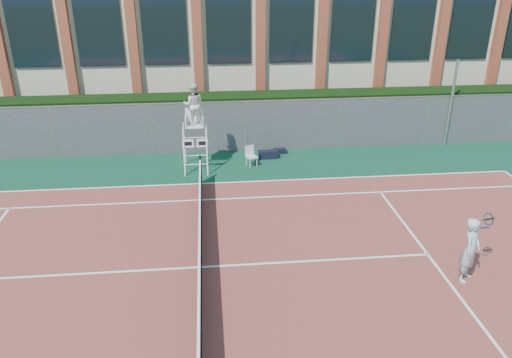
{
  "coord_description": "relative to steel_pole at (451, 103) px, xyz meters",
  "views": [
    {
      "loc": [
        0.37,
        -11.48,
        7.75
      ],
      "look_at": [
        1.81,
        3.0,
        1.24
      ],
      "focal_mm": 35.0,
      "sensor_mm": 36.0,
      "label": 1
    }
  ],
  "objects": [
    {
      "name": "fence",
      "position": [
        -10.9,
        0.1,
        -0.8
      ],
      "size": [
        40.0,
        0.06,
        2.2
      ],
      "primitive_type": null,
      "color": "#595E60",
      "rests_on": "ground"
    },
    {
      "name": "sports_bag_far",
      "position": [
        -7.54,
        -0.37,
        -1.79
      ],
      "size": [
        0.55,
        0.27,
        0.22
      ],
      "primitive_type": "cube",
      "rotation": [
        0.0,
        0.0,
        0.06
      ],
      "color": "black",
      "rests_on": "apron"
    },
    {
      "name": "ground",
      "position": [
        -10.9,
        -8.7,
        -1.9
      ],
      "size": [
        120.0,
        120.0,
        0.0
      ],
      "primitive_type": "plane",
      "color": "#233814"
    },
    {
      "name": "tennis_net",
      "position": [
        -10.9,
        -8.7,
        -1.37
      ],
      "size": [
        0.1,
        11.3,
        1.1
      ],
      "color": "black",
      "rests_on": "ground"
    },
    {
      "name": "plastic_chair",
      "position": [
        -8.9,
        -1.6,
        -1.41
      ],
      "size": [
        0.51,
        0.51,
        0.83
      ],
      "color": "silver",
      "rests_on": "apron"
    },
    {
      "name": "building",
      "position": [
        -10.9,
        9.25,
        2.24
      ],
      "size": [
        45.0,
        10.6,
        8.22
      ],
      "color": "beige",
      "rests_on": "ground"
    },
    {
      "name": "apron",
      "position": [
        -10.9,
        -7.7,
        -1.9
      ],
      "size": [
        36.0,
        20.0,
        0.01
      ],
      "primitive_type": "cube",
      "color": "#0D3A28",
      "rests_on": "ground"
    },
    {
      "name": "tennis_court",
      "position": [
        -10.9,
        -8.7,
        -1.88
      ],
      "size": [
        23.77,
        10.97,
        0.02
      ],
      "primitive_type": "cube",
      "color": "brown",
      "rests_on": "apron"
    },
    {
      "name": "tennis_player",
      "position": [
        -4.02,
        -9.92,
        -0.98
      ],
      "size": [
        1.04,
        0.83,
        1.78
      ],
      "color": "#ADC6D0",
      "rests_on": "tennis_court"
    },
    {
      "name": "hedge",
      "position": [
        -10.9,
        1.3,
        -0.8
      ],
      "size": [
        40.0,
        1.4,
        2.2
      ],
      "primitive_type": "cube",
      "color": "black",
      "rests_on": "ground"
    },
    {
      "name": "sports_bag_near",
      "position": [
        -8.11,
        -0.88,
        -1.73
      ],
      "size": [
        0.8,
        0.34,
        0.34
      ],
      "primitive_type": "cube",
      "rotation": [
        0.0,
        0.0,
        0.04
      ],
      "color": "black",
      "rests_on": "apron"
    },
    {
      "name": "steel_pole",
      "position": [
        0.0,
        0.0,
        0.0
      ],
      "size": [
        0.12,
        0.12,
        3.81
      ],
      "primitive_type": "cylinder",
      "color": "#9EA0A5",
      "rests_on": "ground"
    },
    {
      "name": "umpire_chair",
      "position": [
        -11.07,
        -1.65,
        0.63
      ],
      "size": [
        0.97,
        1.49,
        3.47
      ],
      "color": "white",
      "rests_on": "ground"
    }
  ]
}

